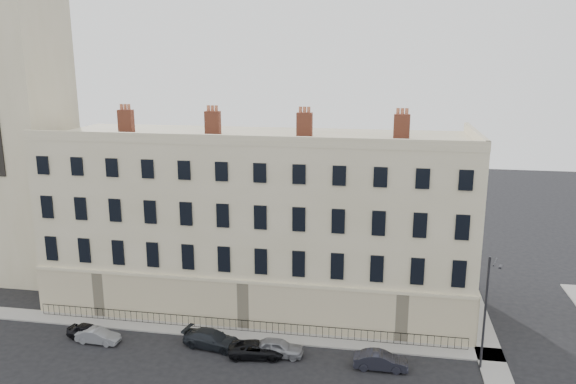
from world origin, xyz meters
name	(u,v)px	position (x,y,z in m)	size (l,w,h in m)	color
ground	(306,375)	(0.00, 0.00, 0.00)	(160.00, 160.00, 0.00)	black
terrace	(259,220)	(-5.97, 11.97, 7.50)	(36.22, 12.22, 17.00)	#C5BA93
church_tower	(15,88)	(-30.00, 14.00, 18.66)	(8.00, 8.13, 44.00)	#C5BA93
pavement_terrace	(193,329)	(-10.00, 5.00, 0.06)	(48.00, 2.00, 0.12)	gray
pavement_east_return	(483,336)	(13.00, 8.00, 0.06)	(2.00, 24.00, 0.12)	gray
railings	(242,326)	(-6.00, 5.40, 0.55)	(35.00, 0.04, 0.96)	black
car_a	(89,332)	(-17.52, 2.23, 0.60)	(1.41, 3.50, 1.19)	black
car_b	(98,336)	(-16.50, 1.78, 0.56)	(1.18, 3.39, 1.12)	gray
car_c	(212,339)	(-7.61, 2.64, 0.66)	(1.84, 4.53, 1.32)	black
car_d	(257,349)	(-3.96, 1.89, 0.58)	(1.92, 4.17, 1.16)	black
car_e	(278,347)	(-2.47, 2.29, 0.66)	(1.55, 3.84, 1.31)	gray
car_f	(380,361)	(5.04, 1.76, 0.63)	(1.34, 3.84, 1.26)	black
streetlamp	(486,309)	(12.06, 2.92, 4.65)	(0.70, 1.76, 8.39)	#2D2D32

